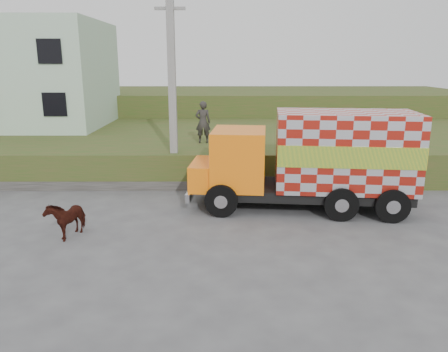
{
  "coord_description": "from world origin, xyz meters",
  "views": [
    {
      "loc": [
        1.05,
        -13.39,
        5.2
      ],
      "look_at": [
        1.09,
        1.47,
        1.3
      ],
      "focal_mm": 35.0,
      "sensor_mm": 36.0,
      "label": 1
    }
  ],
  "objects_px": {
    "utility_pole": "(172,90)",
    "cargo_truck": "(314,160)",
    "cow": "(67,217)",
    "pedestrian": "(203,122)"
  },
  "relations": [
    {
      "from": "cow",
      "to": "pedestrian",
      "type": "height_order",
      "value": "pedestrian"
    },
    {
      "from": "cow",
      "to": "utility_pole",
      "type": "bearing_deg",
      "value": 80.55
    },
    {
      "from": "cargo_truck",
      "to": "pedestrian",
      "type": "distance_m",
      "value": 6.62
    },
    {
      "from": "utility_pole",
      "to": "cow",
      "type": "bearing_deg",
      "value": -116.78
    },
    {
      "from": "cow",
      "to": "pedestrian",
      "type": "xyz_separation_m",
      "value": [
        3.85,
        7.7,
        1.88
      ]
    },
    {
      "from": "utility_pole",
      "to": "cargo_truck",
      "type": "bearing_deg",
      "value": -27.89
    },
    {
      "from": "utility_pole",
      "to": "cow",
      "type": "xyz_separation_m",
      "value": [
        -2.73,
        -5.41,
        -3.49
      ]
    },
    {
      "from": "utility_pole",
      "to": "cargo_truck",
      "type": "distance_m",
      "value": 6.4
    },
    {
      "from": "pedestrian",
      "to": "cargo_truck",
      "type": "bearing_deg",
      "value": 124.22
    },
    {
      "from": "pedestrian",
      "to": "cow",
      "type": "bearing_deg",
      "value": 58.36
    }
  ]
}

